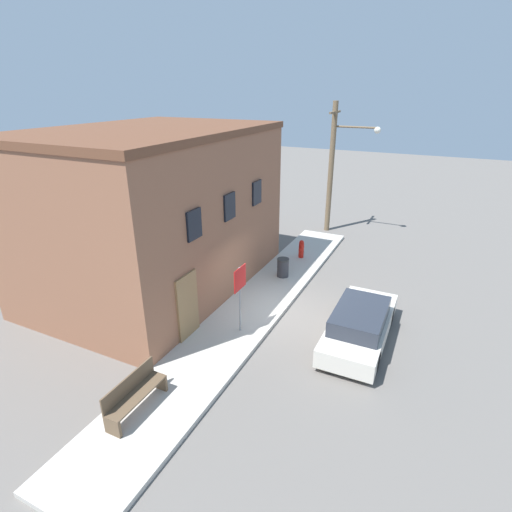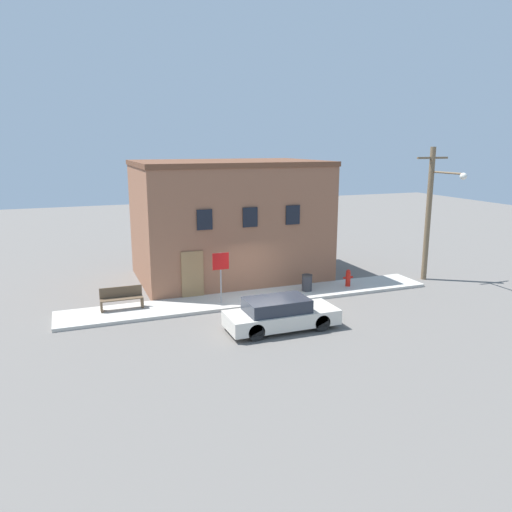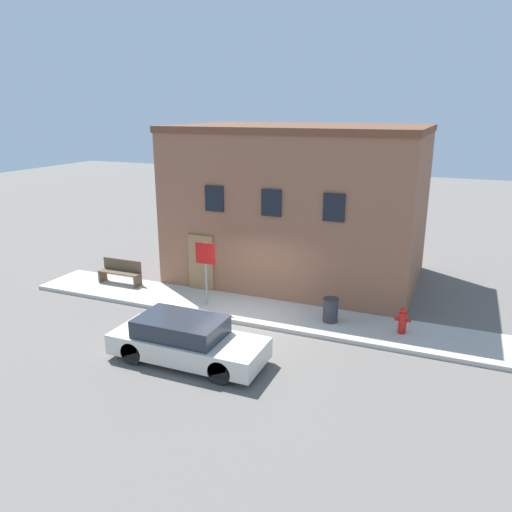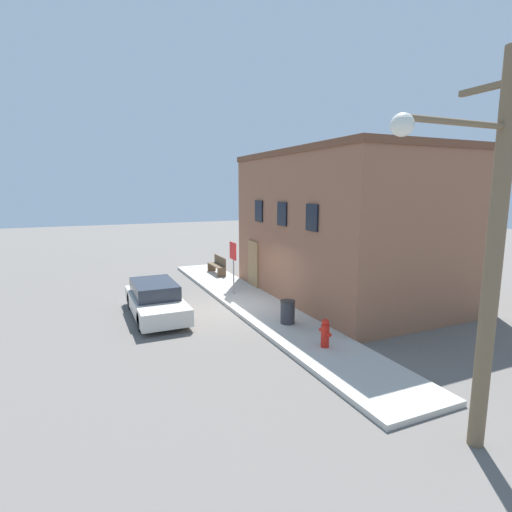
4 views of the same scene
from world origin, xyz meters
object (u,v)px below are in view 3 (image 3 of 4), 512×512
Objects in this scene: stop_sign at (206,262)px; trash_bin at (331,310)px; bench at (121,272)px; parked_car at (186,341)px; fire_hydrant at (403,320)px.

stop_sign is 2.85× the size of trash_bin.
parked_car is (5.33, -4.16, -0.00)m from bench.
stop_sign is 3.85m from parked_car.
bench is (-10.53, 0.42, 0.05)m from fire_hydrant.
bench reaches higher than fire_hydrant.
stop_sign reaches higher than fire_hydrant.
stop_sign reaches higher than bench.
stop_sign is 4.29m from bench.
parked_car is at bearing -37.98° from bench.
fire_hydrant is at bearing -0.19° from trash_bin.
trash_bin is (8.34, -0.41, -0.07)m from bench.
trash_bin is 0.18× the size of parked_car.
stop_sign is 0.52× the size of parked_car.
trash_bin is at bearing 179.81° from fire_hydrant.
trash_bin is at bearing 51.26° from parked_car.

